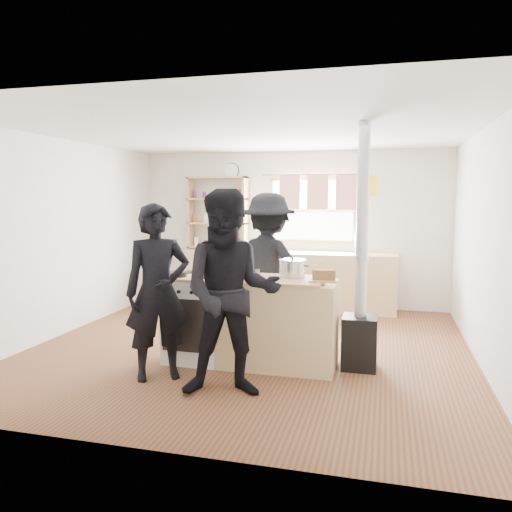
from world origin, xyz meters
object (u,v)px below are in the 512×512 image
roast_tray (243,274)px  stockpot_stove (219,267)px  person_near_right (231,294)px  cooking_island (250,321)px  person_far (269,268)px  thermos (358,244)px  skillet_greens (175,274)px  person_near_left (158,292)px  bread_board (324,277)px  flue_heater (360,307)px  stockpot_counter (292,268)px

roast_tray → stockpot_stove: (-0.31, 0.13, 0.04)m
person_near_right → cooking_island: bearing=80.0°
cooking_island → person_far: size_ratio=1.09×
thermos → skillet_greens: 3.40m
skillet_greens → person_far: (0.77, 1.06, -0.05)m
person_near_left → person_far: 1.70m
roast_tray → person_near_right: (0.12, -0.83, -0.05)m
bread_board → person_near_right: 1.05m
thermos → stockpot_stove: 2.98m
stockpot_stove → person_near_right: 1.05m
roast_tray → thermos: bearing=70.0°
thermos → person_far: bearing=-117.3°
cooking_island → skillet_greens: (-0.77, -0.15, 0.49)m
stockpot_stove → person_near_right: size_ratio=0.12×
cooking_island → roast_tray: 0.51m
person_far → person_near_left: bearing=77.3°
roast_tray → flue_heater: 1.25m
thermos → stockpot_counter: thermos is taller
thermos → person_near_left: (-1.70, -3.40, -0.21)m
bread_board → person_far: person_far is taller
cooking_island → stockpot_stove: size_ratio=8.65×
person_far → stockpot_stove: bearing=78.5°
stockpot_counter → person_near_left: (-1.17, -0.76, -0.17)m
thermos → cooking_island: thermos is taller
bread_board → person_near_right: person_near_right is taller
thermos → stockpot_counter: (-0.53, -2.64, -0.04)m
skillet_greens → stockpot_counter: bearing=12.9°
stockpot_counter → flue_heater: 0.80m
flue_heater → person_near_right: 1.49m
stockpot_counter → person_far: size_ratio=0.15×
thermos → flue_heater: flue_heater is taller
thermos → bread_board: bearing=-93.4°
skillet_greens → bread_board: bearing=2.3°
stockpot_stove → person_near_left: bearing=-116.8°
skillet_greens → stockpot_stove: bearing=32.0°
cooking_island → person_near_right: 0.97m
person_near_right → stockpot_stove: bearing=100.3°
skillet_greens → person_far: person_far is taller
stockpot_stove → bread_board: bearing=-9.2°
person_far → bread_board: bearing=141.5°
flue_heater → person_near_left: flue_heater is taller
person_near_left → person_near_right: bearing=-48.3°
bread_board → flue_heater: 0.54m
cooking_island → bread_board: 0.94m
flue_heater → roast_tray: bearing=-171.8°
flue_heater → thermos: bearing=93.9°
person_near_left → stockpot_stove: bearing=30.4°
thermos → person_far: size_ratio=0.18×
cooking_island → stockpot_counter: bearing=16.4°
roast_tray → person_far: size_ratio=0.20×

